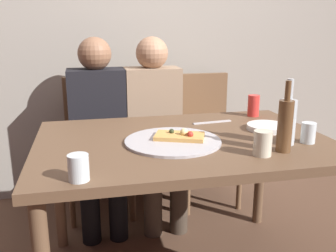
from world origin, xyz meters
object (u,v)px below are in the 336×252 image
table_knife (212,122)px  chair_middle (152,132)px  plate_stack (267,127)px  beer_bottle (287,120)px  chair_right (202,129)px  guest_in_beanie (156,120)px  soda_can (253,106)px  pizza_tray (173,141)px  guest_in_sweater (98,123)px  tumbler_far (79,168)px  wine_bottle (285,125)px  pizza_slice_last (180,136)px  tumbler_near (263,143)px  wine_glass (308,133)px  chair_left (99,136)px  dining_table (183,155)px

table_knife → chair_middle: size_ratio=0.24×
plate_stack → chair_middle: bearing=118.9°
beer_bottle → table_knife: (-0.19, 0.42, -0.10)m
chair_right → guest_in_beanie: bearing=22.4°
soda_can → table_knife: size_ratio=0.55×
pizza_tray → beer_bottle: size_ratio=1.50×
table_knife → guest_in_sweater: (-0.59, 0.47, -0.09)m
beer_bottle → chair_middle: size_ratio=0.32×
beer_bottle → table_knife: 0.47m
soda_can → guest_in_sweater: (-0.87, 0.37, -0.15)m
tumbler_far → soda_can: (0.98, 0.73, 0.02)m
plate_stack → wine_bottle: bearing=-106.3°
pizza_slice_last → soda_can: (0.53, 0.37, 0.04)m
tumbler_near → tumbler_far: (-0.72, -0.10, -0.01)m
tumbler_far → guest_in_sweater: size_ratio=0.08×
wine_glass → chair_left: chair_left is taller
dining_table → guest_in_beanie: bearing=89.6°
chair_left → guest_in_beanie: guest_in_beanie is taller
table_knife → chair_middle: bearing=-76.8°
pizza_slice_last → plate_stack: 0.48m
pizza_slice_last → beer_bottle: (0.44, -0.15, 0.08)m
dining_table → soda_can: bearing=33.6°
tumbler_near → pizza_slice_last: bearing=136.4°
pizza_slice_last → plate_stack: pizza_slice_last is taller
plate_stack → chair_right: 0.85m
guest_in_sweater → dining_table: bearing=117.1°
tumbler_near → chair_left: bearing=118.0°
wine_bottle → tumbler_far: 0.84m
table_knife → beer_bottle: bearing=108.5°
pizza_slice_last → wine_glass: bearing=-15.4°
soda_can → guest_in_sweater: size_ratio=0.10×
soda_can → guest_in_sweater: bearing=156.8°
dining_table → guest_in_sweater: (-0.36, 0.71, -0.01)m
pizza_tray → soda_can: (0.57, 0.39, 0.06)m
dining_table → plate_stack: size_ratio=6.60×
plate_stack → guest_in_beanie: guest_in_beanie is taller
beer_bottle → chair_left: bearing=127.0°
wine_bottle → chair_right: 1.18m
pizza_slice_last → pizza_tray: bearing=-154.3°
tumbler_far → guest_in_beanie: size_ratio=0.08×
tumbler_near → dining_table: bearing=130.5°
soda_can → guest_in_beanie: 0.64m
wine_glass → chair_right: bearing=98.3°
guest_in_sweater → tumbler_near: bearing=121.5°
beer_bottle → plate_stack: bearing=82.3°
dining_table → pizza_tray: pizza_tray is taller
guest_in_sweater → guest_in_beanie: same height
wine_bottle → chair_left: bearing=122.6°
wine_glass → table_knife: 0.52m
tumbler_near → tumbler_far: size_ratio=1.12×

